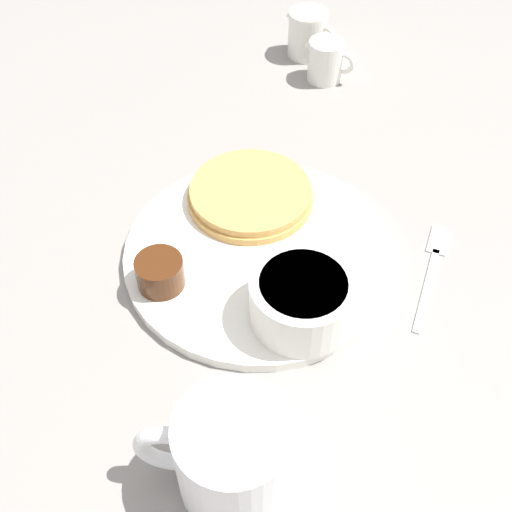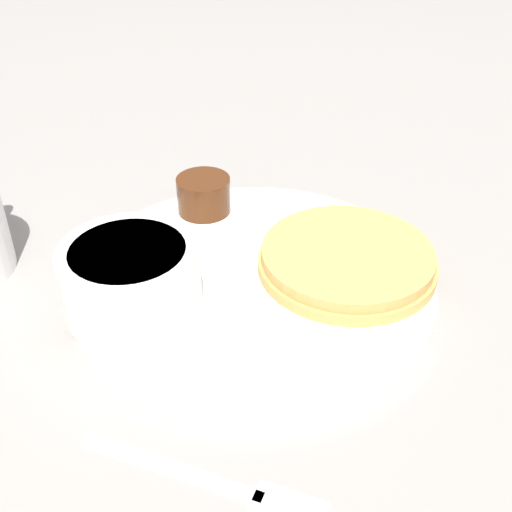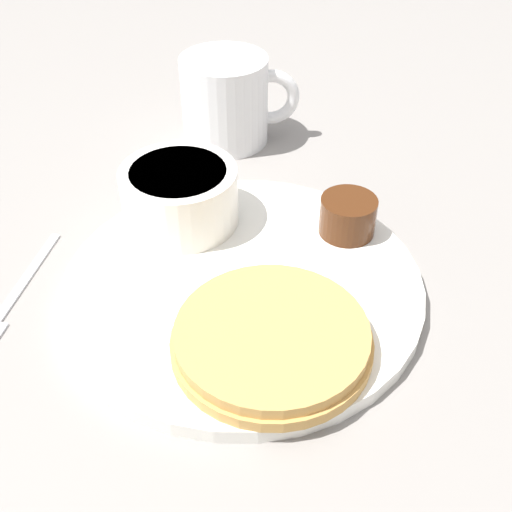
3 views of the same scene
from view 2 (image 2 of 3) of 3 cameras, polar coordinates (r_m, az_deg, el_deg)
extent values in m
plane|color=gray|center=(0.49, -0.30, -2.81)|extent=(4.00, 4.00, 0.00)
cylinder|color=white|center=(0.49, -0.30, -2.26)|extent=(0.28, 0.28, 0.01)
cylinder|color=tan|center=(0.50, 8.07, -0.72)|extent=(0.14, 0.14, 0.01)
cylinder|color=tan|center=(0.49, 8.15, 0.13)|extent=(0.13, 0.13, 0.01)
cylinder|color=white|center=(0.45, -11.05, -2.01)|extent=(0.10, 0.10, 0.05)
cylinder|color=white|center=(0.44, -11.35, 0.15)|extent=(0.08, 0.08, 0.01)
cylinder|color=#47230F|center=(0.56, -4.67, 5.44)|extent=(0.05, 0.05, 0.03)
cylinder|color=white|center=(0.47, -12.86, -2.47)|extent=(0.04, 0.04, 0.02)
sphere|color=white|center=(0.46, -13.15, -0.70)|extent=(0.02, 0.02, 0.02)
cube|color=silver|center=(0.38, -7.63, -18.03)|extent=(0.10, 0.06, 0.00)
cube|color=silver|center=(0.36, 2.91, -21.35)|extent=(0.04, 0.04, 0.00)
camera|label=1|loc=(0.62, -63.82, 38.53)|focal=45.00mm
camera|label=3|loc=(0.49, 54.61, 26.75)|focal=45.00mm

